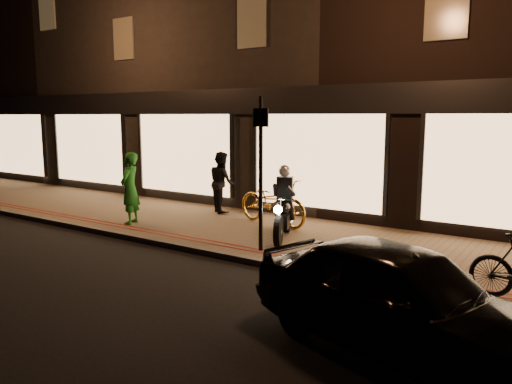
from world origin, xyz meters
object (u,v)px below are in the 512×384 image
bicycle_gold (272,202)px  person_green (130,188)px  motorcycle (284,210)px  parked_car (400,297)px  sign_post (261,166)px

bicycle_gold → person_green: bearing=134.4°
motorcycle → parked_car: motorcycle is taller
person_green → parked_car: person_green is taller
motorcycle → parked_car: (3.69, -3.50, -0.08)m
sign_post → parked_car: (3.57, -2.42, -1.14)m
parked_car → sign_post: bearing=72.1°
bicycle_gold → parked_car: size_ratio=0.56×
motorcycle → bicycle_gold: (-0.94, 1.04, -0.05)m
sign_post → person_green: sign_post is taller
bicycle_gold → person_green: 3.50m
bicycle_gold → parked_car: 6.49m
parked_car → bicycle_gold: bearing=61.8°
sign_post → parked_car: sign_post is taller
sign_post → bicycle_gold: sign_post is taller
motorcycle → bicycle_gold: bearing=109.4°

